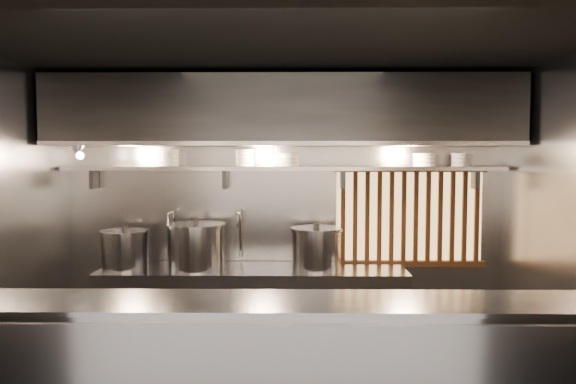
{
  "coord_description": "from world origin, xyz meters",
  "views": [
    {
      "loc": [
        0.12,
        -4.33,
        2.02
      ],
      "look_at": [
        0.06,
        0.55,
        1.69
      ],
      "focal_mm": 35.0,
      "sensor_mm": 36.0,
      "label": 1
    }
  ],
  "objects_px": {
    "stock_pot_left": "(125,249)",
    "heat_lamp": "(78,149)",
    "stock_pot_right": "(316,248)",
    "pendant_bulb": "(273,160)",
    "stock_pot_mid": "(196,246)"
  },
  "relations": [
    {
      "from": "pendant_bulb",
      "to": "stock_pot_mid",
      "type": "xyz_separation_m",
      "value": [
        -0.76,
        -0.09,
        -0.84
      ]
    },
    {
      "from": "stock_pot_left",
      "to": "stock_pot_mid",
      "type": "distance_m",
      "value": 0.69
    },
    {
      "from": "heat_lamp",
      "to": "stock_pot_right",
      "type": "bearing_deg",
      "value": 6.46
    },
    {
      "from": "stock_pot_left",
      "to": "pendant_bulb",
      "type": "bearing_deg",
      "value": 4.66
    },
    {
      "from": "pendant_bulb",
      "to": "stock_pot_mid",
      "type": "bearing_deg",
      "value": -173.06
    },
    {
      "from": "heat_lamp",
      "to": "stock_pot_mid",
      "type": "height_order",
      "value": "heat_lamp"
    },
    {
      "from": "stock_pot_left",
      "to": "stock_pot_right",
      "type": "distance_m",
      "value": 1.88
    },
    {
      "from": "pendant_bulb",
      "to": "stock_pot_right",
      "type": "relative_size",
      "value": 0.31
    },
    {
      "from": "stock_pot_mid",
      "to": "stock_pot_right",
      "type": "distance_m",
      "value": 1.18
    },
    {
      "from": "heat_lamp",
      "to": "stock_pot_left",
      "type": "relative_size",
      "value": 0.7
    },
    {
      "from": "pendant_bulb",
      "to": "stock_pot_mid",
      "type": "distance_m",
      "value": 1.13
    },
    {
      "from": "stock_pot_right",
      "to": "stock_pot_left",
      "type": "bearing_deg",
      "value": -179.37
    },
    {
      "from": "pendant_bulb",
      "to": "heat_lamp",
      "type": "bearing_deg",
      "value": -169.0
    },
    {
      "from": "stock_pot_left",
      "to": "heat_lamp",
      "type": "bearing_deg",
      "value": -146.42
    },
    {
      "from": "pendant_bulb",
      "to": "stock_pot_mid",
      "type": "relative_size",
      "value": 0.25
    }
  ]
}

